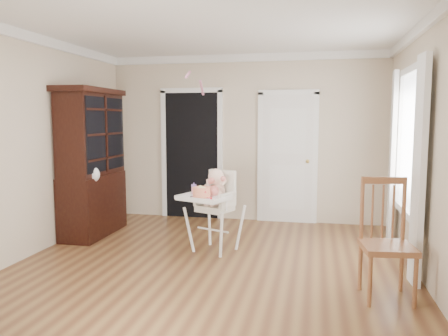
% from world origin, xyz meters
% --- Properties ---
extents(floor, '(5.00, 5.00, 0.00)m').
position_xyz_m(floor, '(0.00, 0.00, 0.00)').
color(floor, '#58341E').
rests_on(floor, ground).
extents(ceiling, '(5.00, 5.00, 0.00)m').
position_xyz_m(ceiling, '(0.00, 0.00, 2.70)').
color(ceiling, white).
rests_on(ceiling, wall_back).
extents(wall_back, '(4.50, 0.00, 4.50)m').
position_xyz_m(wall_back, '(0.00, 2.50, 1.35)').
color(wall_back, beige).
rests_on(wall_back, floor).
extents(wall_left, '(0.00, 5.00, 5.00)m').
position_xyz_m(wall_left, '(-2.25, 0.00, 1.35)').
color(wall_left, beige).
rests_on(wall_left, floor).
extents(wall_right, '(0.00, 5.00, 5.00)m').
position_xyz_m(wall_right, '(2.25, 0.00, 1.35)').
color(wall_right, beige).
rests_on(wall_right, floor).
extents(crown_molding, '(4.50, 5.00, 0.12)m').
position_xyz_m(crown_molding, '(0.00, 0.00, 2.64)').
color(crown_molding, white).
rests_on(crown_molding, ceiling).
extents(doorway, '(1.06, 0.05, 2.22)m').
position_xyz_m(doorway, '(-0.90, 2.48, 1.11)').
color(doorway, black).
rests_on(doorway, wall_back).
extents(closet_door, '(0.96, 0.09, 2.13)m').
position_xyz_m(closet_door, '(0.70, 2.48, 1.02)').
color(closet_door, white).
rests_on(closet_door, wall_back).
extents(window_right, '(0.13, 1.84, 2.30)m').
position_xyz_m(window_right, '(2.18, 0.80, 1.29)').
color(window_right, white).
rests_on(window_right, wall_right).
extents(high_chair, '(0.81, 0.90, 1.04)m').
position_xyz_m(high_chair, '(-0.09, 0.69, 0.64)').
color(high_chair, white).
rests_on(high_chair, floor).
extents(baby, '(0.29, 0.30, 0.48)m').
position_xyz_m(baby, '(-0.08, 0.71, 0.80)').
color(baby, beige).
rests_on(baby, high_chair).
extents(cake, '(0.28, 0.28, 0.13)m').
position_xyz_m(cake, '(-0.20, 0.47, 0.79)').
color(cake, silver).
rests_on(cake, high_chair).
extents(sippy_cup, '(0.07, 0.07, 0.16)m').
position_xyz_m(sippy_cup, '(-0.35, 0.66, 0.79)').
color(sippy_cup, pink).
rests_on(sippy_cup, high_chair).
extents(china_cabinet, '(0.55, 1.24, 2.10)m').
position_xyz_m(china_cabinet, '(-1.99, 1.11, 1.05)').
color(china_cabinet, black).
rests_on(china_cabinet, floor).
extents(dining_chair, '(0.51, 0.51, 1.12)m').
position_xyz_m(dining_chair, '(1.81, -0.39, 0.52)').
color(dining_chair, brown).
rests_on(dining_chair, floor).
extents(streamer, '(0.11, 0.49, 0.15)m').
position_xyz_m(streamer, '(-0.62, 1.34, 2.28)').
color(streamer, pink).
rests_on(streamer, ceiling).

